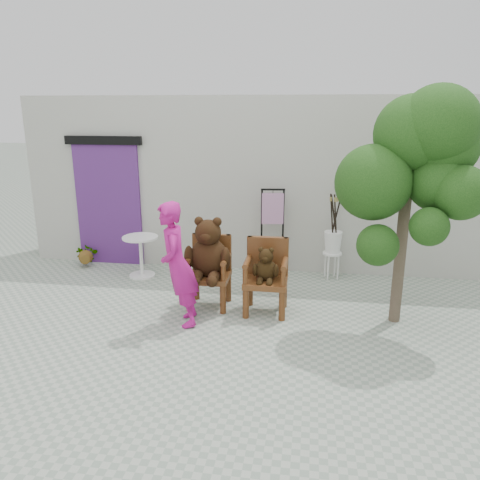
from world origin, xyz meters
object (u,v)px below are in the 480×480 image
(chair_big, at_px, (209,257))
(stool_bucket, at_px, (333,242))
(person, at_px, (178,265))
(display_stand, at_px, (272,243))
(tree, at_px, (419,158))
(chair_small, at_px, (266,271))
(cafe_table, at_px, (141,252))

(chair_big, relative_size, stool_bucket, 0.92)
(person, distance_m, display_stand, 2.32)
(person, xyz_separation_m, display_stand, (1.06, 2.05, -0.25))
(display_stand, xyz_separation_m, tree, (1.89, -1.64, 1.63))
(display_stand, height_order, tree, tree)
(display_stand, relative_size, tree, 0.49)
(display_stand, height_order, stool_bucket, display_stand)
(chair_small, height_order, person, person)
(display_stand, bearing_deg, chair_small, -95.71)
(cafe_table, distance_m, tree, 4.64)
(chair_small, bearing_deg, cafe_table, 153.83)
(chair_big, height_order, tree, tree)
(chair_small, bearing_deg, tree, -5.27)
(cafe_table, relative_size, tree, 0.23)
(cafe_table, relative_size, display_stand, 0.47)
(chair_big, xyz_separation_m, tree, (2.68, -0.23, 1.47))
(chair_small, xyz_separation_m, tree, (1.85, -0.17, 1.61))
(person, relative_size, tree, 0.54)
(chair_big, distance_m, person, 0.70)
(chair_big, distance_m, stool_bucket, 2.31)
(chair_small, relative_size, display_stand, 0.69)
(chair_small, relative_size, stool_bucket, 0.72)
(display_stand, distance_m, tree, 2.99)
(chair_big, bearing_deg, chair_small, -3.82)
(chair_big, distance_m, tree, 3.06)
(person, distance_m, stool_bucket, 2.94)
(chair_big, relative_size, tree, 0.43)
(cafe_table, xyz_separation_m, display_stand, (2.20, 0.37, 0.14))
(person, bearing_deg, chair_big, 141.67)
(person, bearing_deg, tree, 82.42)
(tree, bearing_deg, display_stand, 139.08)
(chair_big, height_order, stool_bucket, stool_bucket)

